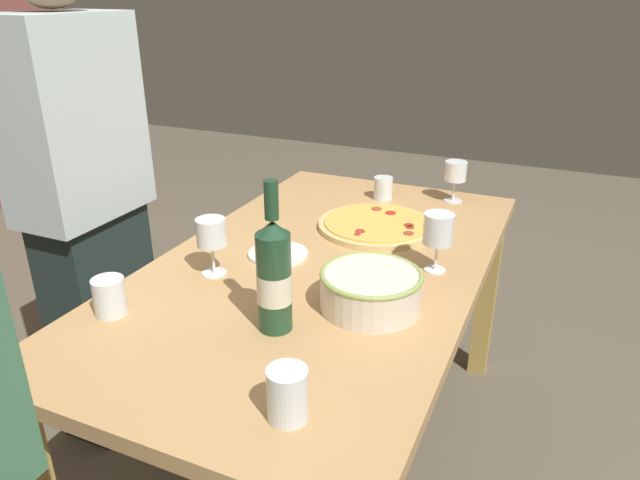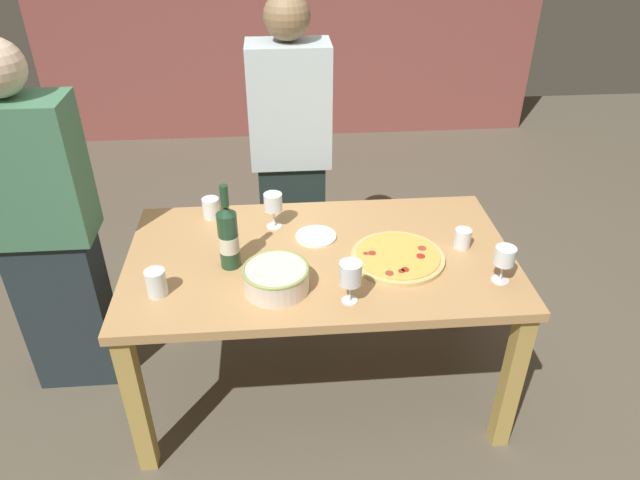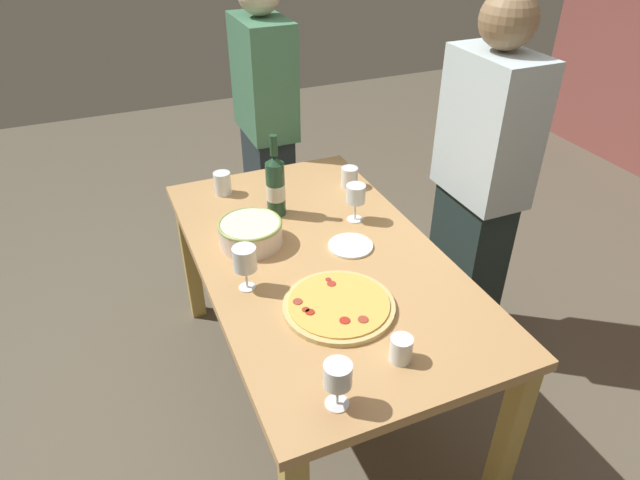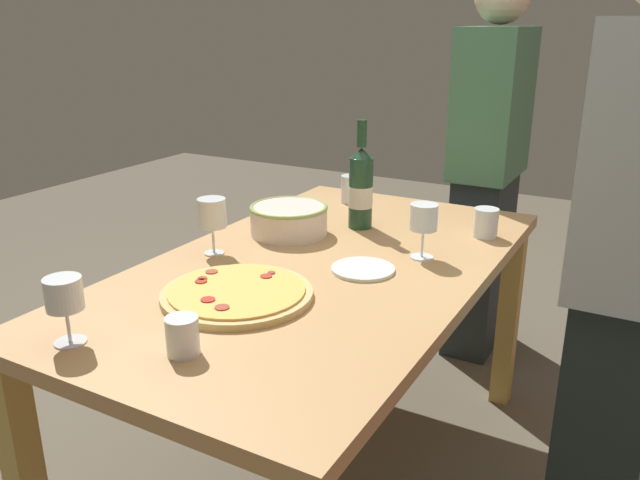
% 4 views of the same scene
% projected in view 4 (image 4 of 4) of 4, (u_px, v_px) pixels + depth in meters
% --- Properties ---
extents(ground_plane, '(8.00, 8.00, 0.00)m').
position_uv_depth(ground_plane, '(320.00, 477.00, 2.09)').
color(ground_plane, brown).
extents(dining_table, '(1.60, 0.90, 0.75)m').
position_uv_depth(dining_table, '(320.00, 293.00, 1.87)').
color(dining_table, tan).
rests_on(dining_table, ground).
extents(pizza, '(0.38, 0.38, 0.03)m').
position_uv_depth(pizza, '(237.00, 293.00, 1.61)').
color(pizza, '#D7B974').
rests_on(pizza, dining_table).
extents(serving_bowl, '(0.26, 0.26, 0.10)m').
position_uv_depth(serving_bowl, '(289.00, 219.00, 2.08)').
color(serving_bowl, silver).
rests_on(serving_bowl, dining_table).
extents(wine_bottle, '(0.08, 0.08, 0.36)m').
position_uv_depth(wine_bottle, '(361.00, 188.00, 2.12)').
color(wine_bottle, '#20432A').
rests_on(wine_bottle, dining_table).
extents(wine_glass_near_pizza, '(0.08, 0.08, 0.16)m').
position_uv_depth(wine_glass_near_pizza, '(424.00, 219.00, 1.85)').
color(wine_glass_near_pizza, white).
rests_on(wine_glass_near_pizza, dining_table).
extents(wine_glass_by_bottle, '(0.08, 0.08, 0.15)m').
position_uv_depth(wine_glass_by_bottle, '(64.00, 297.00, 1.35)').
color(wine_glass_by_bottle, white).
rests_on(wine_glass_by_bottle, dining_table).
extents(wine_glass_far_left, '(0.08, 0.08, 0.17)m').
position_uv_depth(wine_glass_far_left, '(212.00, 214.00, 1.88)').
color(wine_glass_far_left, white).
rests_on(wine_glass_far_left, dining_table).
extents(cup_amber, '(0.08, 0.08, 0.09)m').
position_uv_depth(cup_amber, '(486.00, 223.00, 2.06)').
color(cup_amber, white).
rests_on(cup_amber, dining_table).
extents(cup_ceramic, '(0.07, 0.07, 0.08)m').
position_uv_depth(cup_ceramic, '(183.00, 336.00, 1.33)').
color(cup_ceramic, white).
rests_on(cup_ceramic, dining_table).
extents(cup_spare, '(0.08, 0.08, 0.10)m').
position_uv_depth(cup_spare, '(351.00, 189.00, 2.45)').
color(cup_spare, white).
rests_on(cup_spare, dining_table).
extents(side_plate, '(0.18, 0.18, 0.01)m').
position_uv_depth(side_plate, '(363.00, 269.00, 1.79)').
color(side_plate, white).
rests_on(side_plate, dining_table).
extents(person_host, '(0.41, 0.24, 1.65)m').
position_uv_depth(person_host, '(626.00, 276.00, 1.52)').
color(person_host, '#1F2C2A').
rests_on(person_host, ground).
extents(person_guest_left, '(0.43, 0.24, 1.61)m').
position_uv_depth(person_guest_left, '(487.00, 171.00, 2.70)').
color(person_guest_left, '#242F34').
rests_on(person_guest_left, ground).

